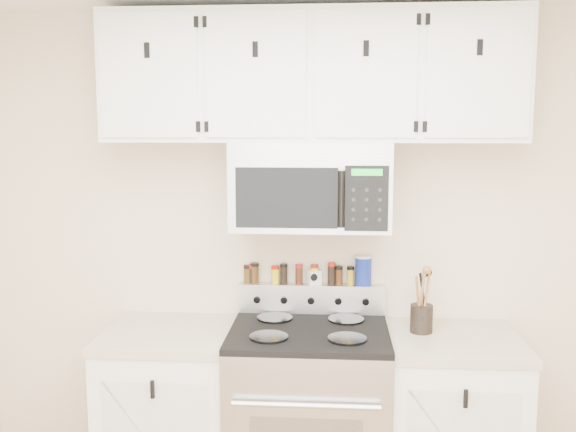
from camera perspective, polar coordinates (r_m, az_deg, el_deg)
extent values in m
cube|color=beige|center=(3.37, 2.13, -3.44)|extent=(3.50, 0.01, 2.50)
cube|color=#B7B7BA|center=(3.31, 1.85, -18.08)|extent=(0.76, 0.65, 0.92)
cube|color=black|center=(3.14, 1.89, -10.25)|extent=(0.76, 0.65, 0.03)
cube|color=#B7B7BA|center=(3.38, 2.09, -7.30)|extent=(0.76, 0.08, 0.15)
cylinder|color=black|center=(3.00, -1.72, -10.70)|extent=(0.18, 0.18, 0.01)
cylinder|color=black|center=(2.99, 5.29, -10.82)|extent=(0.18, 0.18, 0.01)
cylinder|color=black|center=(3.28, -1.18, -9.04)|extent=(0.18, 0.18, 0.01)
cylinder|color=black|center=(3.27, 5.19, -9.14)|extent=(0.18, 0.18, 0.01)
cube|color=white|center=(3.44, -10.27, -17.57)|extent=(0.62, 0.60, 0.88)
cube|color=tan|center=(3.27, -10.47, -10.27)|extent=(0.64, 0.62, 0.04)
cube|color=white|center=(3.39, 14.21, -18.06)|extent=(0.62, 0.60, 0.88)
cube|color=tan|center=(3.22, 14.49, -10.67)|extent=(0.64, 0.62, 0.04)
cube|color=#9E9EA3|center=(3.13, 2.05, 2.73)|extent=(0.76, 0.38, 0.42)
cube|color=#B7B7BA|center=(2.92, 1.92, 5.71)|extent=(0.73, 0.01, 0.08)
cube|color=black|center=(2.94, -0.13, 1.62)|extent=(0.47, 0.01, 0.28)
cube|color=black|center=(2.94, 6.99, 1.55)|extent=(0.20, 0.01, 0.30)
cylinder|color=black|center=(2.90, 4.77, 1.50)|extent=(0.03, 0.03, 0.26)
cube|color=white|center=(3.15, 2.11, 12.24)|extent=(2.00, 0.33, 0.62)
cube|color=white|center=(3.10, -12.33, 12.13)|extent=(0.46, 0.01, 0.57)
cube|color=black|center=(3.10, -12.44, 14.20)|extent=(0.02, 0.01, 0.07)
cube|color=white|center=(3.00, -2.90, 12.45)|extent=(0.46, 0.01, 0.57)
cube|color=black|center=(3.00, -2.94, 14.59)|extent=(0.03, 0.01, 0.07)
cube|color=white|center=(2.98, 6.92, 12.43)|extent=(0.46, 0.01, 0.57)
cube|color=black|center=(2.98, 6.96, 14.58)|extent=(0.03, 0.01, 0.07)
cube|color=white|center=(3.04, 16.58, 12.07)|extent=(0.46, 0.01, 0.57)
cube|color=black|center=(3.05, 16.69, 14.17)|extent=(0.02, 0.01, 0.07)
cylinder|color=black|center=(3.22, 11.78, -8.92)|extent=(0.11, 0.11, 0.14)
cylinder|color=#926035|center=(3.20, 11.83, -7.13)|extent=(0.01, 0.01, 0.25)
cylinder|color=#926035|center=(3.19, 12.18, -7.01)|extent=(0.01, 0.01, 0.27)
cylinder|color=#926035|center=(3.20, 11.48, -7.24)|extent=(0.01, 0.01, 0.24)
cylinder|color=black|center=(3.22, 11.94, -7.12)|extent=(0.01, 0.01, 0.24)
cylinder|color=#926035|center=(3.18, 11.71, -7.13)|extent=(0.01, 0.01, 0.26)
cube|color=white|center=(3.35, 2.32, -5.45)|extent=(0.08, 0.07, 0.07)
cylinder|color=navy|center=(3.35, 6.71, -4.91)|extent=(0.08, 0.08, 0.14)
cylinder|color=white|center=(3.33, 6.73, -3.61)|extent=(0.08, 0.08, 0.01)
cylinder|color=#473411|center=(3.38, -3.58, -5.31)|extent=(0.04, 0.04, 0.08)
cylinder|color=black|center=(3.37, -3.59, -4.52)|extent=(0.05, 0.05, 0.02)
cylinder|color=black|center=(3.38, -3.35, -5.31)|extent=(0.04, 0.04, 0.08)
cylinder|color=#AA0D0D|center=(3.37, -3.36, -4.51)|extent=(0.04, 0.04, 0.02)
cylinder|color=#442B10|center=(3.38, -2.99, -5.23)|extent=(0.04, 0.04, 0.09)
cylinder|color=black|center=(3.36, -3.00, -4.34)|extent=(0.05, 0.05, 0.02)
cylinder|color=yellow|center=(3.37, -1.13, -5.37)|extent=(0.04, 0.04, 0.08)
cylinder|color=#9A120B|center=(3.36, -1.13, -4.59)|extent=(0.04, 0.04, 0.02)
cylinder|color=black|center=(3.36, -0.37, -5.29)|extent=(0.04, 0.04, 0.09)
cylinder|color=black|center=(3.35, -0.37, -4.41)|extent=(0.04, 0.04, 0.02)
cylinder|color=#442110|center=(3.36, 0.99, -5.32)|extent=(0.04, 0.04, 0.09)
cylinder|color=#B10D1E|center=(3.34, 0.99, -4.46)|extent=(0.04, 0.04, 0.02)
cylinder|color=yellow|center=(3.35, 2.36, -5.34)|extent=(0.04, 0.04, 0.09)
cylinder|color=#A6180C|center=(3.34, 2.36, -4.48)|extent=(0.04, 0.04, 0.02)
cylinder|color=black|center=(3.35, 3.89, -5.26)|extent=(0.04, 0.04, 0.10)
cylinder|color=#A21B0C|center=(3.34, 3.90, -4.30)|extent=(0.04, 0.04, 0.02)
cylinder|color=#452410|center=(3.35, 4.55, -5.42)|extent=(0.04, 0.04, 0.08)
cylinder|color=black|center=(3.34, 4.56, -4.61)|extent=(0.04, 0.04, 0.02)
cylinder|color=gold|center=(3.35, 5.57, -5.44)|extent=(0.04, 0.04, 0.08)
cylinder|color=black|center=(3.34, 5.58, -4.64)|extent=(0.04, 0.04, 0.02)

